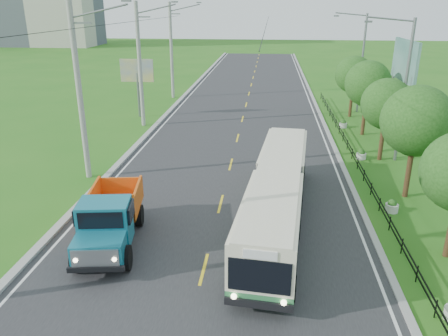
% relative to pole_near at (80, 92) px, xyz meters
% --- Properties ---
extents(ground, '(240.00, 240.00, 0.00)m').
position_rel_pole_near_xyz_m(ground, '(8.26, -9.00, -5.09)').
color(ground, '#266818').
rests_on(ground, ground).
extents(road, '(14.00, 120.00, 0.02)m').
position_rel_pole_near_xyz_m(road, '(8.26, 11.00, -5.08)').
color(road, '#28282B').
rests_on(road, ground).
extents(curb_left, '(0.40, 120.00, 0.15)m').
position_rel_pole_near_xyz_m(curb_left, '(1.06, 11.00, -5.02)').
color(curb_left, '#9E9E99').
rests_on(curb_left, ground).
extents(curb_right, '(0.30, 120.00, 0.10)m').
position_rel_pole_near_xyz_m(curb_right, '(15.41, 11.00, -5.04)').
color(curb_right, '#9E9E99').
rests_on(curb_right, ground).
extents(edge_line_left, '(0.12, 120.00, 0.00)m').
position_rel_pole_near_xyz_m(edge_line_left, '(1.61, 11.00, -5.07)').
color(edge_line_left, silver).
rests_on(edge_line_left, road).
extents(edge_line_right, '(0.12, 120.00, 0.00)m').
position_rel_pole_near_xyz_m(edge_line_right, '(14.91, 11.00, -5.07)').
color(edge_line_right, silver).
rests_on(edge_line_right, road).
extents(centre_dash, '(0.12, 2.20, 0.00)m').
position_rel_pole_near_xyz_m(centre_dash, '(8.26, -9.00, -5.07)').
color(centre_dash, yellow).
rests_on(centre_dash, road).
extents(railing_right, '(0.04, 40.00, 0.60)m').
position_rel_pole_near_xyz_m(railing_right, '(16.26, 5.00, -4.79)').
color(railing_right, black).
rests_on(railing_right, ground).
extents(pole_near, '(3.51, 0.32, 10.00)m').
position_rel_pole_near_xyz_m(pole_near, '(0.00, 0.00, 0.00)').
color(pole_near, gray).
rests_on(pole_near, ground).
extents(pole_mid, '(3.51, 0.32, 10.00)m').
position_rel_pole_near_xyz_m(pole_mid, '(0.00, 12.00, 0.00)').
color(pole_mid, gray).
rests_on(pole_mid, ground).
extents(pole_far, '(3.51, 0.32, 10.00)m').
position_rel_pole_near_xyz_m(pole_far, '(0.00, 24.00, 0.00)').
color(pole_far, gray).
rests_on(pole_far, ground).
extents(tree_third, '(3.60, 3.62, 6.00)m').
position_rel_pole_near_xyz_m(tree_third, '(18.12, -0.86, -1.11)').
color(tree_third, '#382314').
rests_on(tree_third, ground).
extents(tree_fourth, '(3.24, 3.31, 5.40)m').
position_rel_pole_near_xyz_m(tree_fourth, '(18.12, 5.14, -1.51)').
color(tree_fourth, '#382314').
rests_on(tree_fourth, ground).
extents(tree_fifth, '(3.48, 3.52, 5.80)m').
position_rel_pole_near_xyz_m(tree_fifth, '(18.12, 11.14, -1.24)').
color(tree_fifth, '#382314').
rests_on(tree_fifth, ground).
extents(tree_back, '(3.30, 3.36, 5.50)m').
position_rel_pole_near_xyz_m(tree_back, '(18.12, 17.14, -1.44)').
color(tree_back, '#382314').
rests_on(tree_back, ground).
extents(streetlight_mid, '(3.02, 0.20, 9.07)m').
position_rel_pole_near_xyz_m(streetlight_mid, '(18.90, 5.00, -0.19)').
color(streetlight_mid, slate).
rests_on(streetlight_mid, ground).
extents(streetlight_far, '(3.02, 0.20, 9.07)m').
position_rel_pole_near_xyz_m(streetlight_far, '(18.90, 19.00, -0.19)').
color(streetlight_far, slate).
rests_on(streetlight_far, ground).
extents(planter_near, '(0.64, 0.64, 0.67)m').
position_rel_pole_near_xyz_m(planter_near, '(16.86, -3.00, -4.81)').
color(planter_near, silver).
rests_on(planter_near, ground).
extents(planter_mid, '(0.64, 0.64, 0.67)m').
position_rel_pole_near_xyz_m(planter_mid, '(16.86, 5.00, -4.81)').
color(planter_mid, silver).
rests_on(planter_mid, ground).
extents(planter_far, '(0.64, 0.64, 0.67)m').
position_rel_pole_near_xyz_m(planter_far, '(16.86, 13.00, -4.81)').
color(planter_far, silver).
rests_on(planter_far, ground).
extents(billboard_left, '(3.00, 0.20, 5.20)m').
position_rel_pole_near_xyz_m(billboard_left, '(-1.24, 15.00, -1.23)').
color(billboard_left, slate).
rests_on(billboard_left, ground).
extents(billboard_right, '(0.24, 6.00, 7.30)m').
position_rel_pole_near_xyz_m(billboard_right, '(20.56, 11.00, 0.25)').
color(billboard_right, slate).
rests_on(billboard_right, ground).
extents(bus, '(3.55, 14.07, 2.69)m').
position_rel_pole_near_xyz_m(bus, '(11.12, -4.79, -3.48)').
color(bus, '#307843').
rests_on(bus, ground).
extents(dump_truck, '(2.94, 5.89, 2.37)m').
position_rel_pole_near_xyz_m(dump_truck, '(4.04, -7.50, -3.75)').
color(dump_truck, '#156B81').
rests_on(dump_truck, ground).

